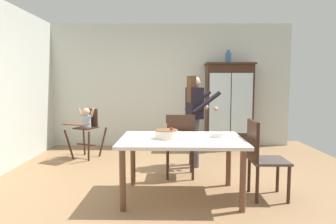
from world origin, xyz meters
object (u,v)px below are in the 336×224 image
at_px(adult_person, 195,109).
at_px(birthday_cake, 166,134).
at_px(ceramic_vase, 228,57).
at_px(dining_chair_far_side, 180,141).
at_px(serving_bowl, 217,135).
at_px(dining_table, 181,145).
at_px(china_cabinet, 229,106).
at_px(dining_chair_right_end, 260,153).
at_px(high_chair_with_toddler, 86,124).

distance_m(adult_person, birthday_cake, 1.50).
xyz_separation_m(ceramic_vase, dining_chair_far_side, (-1.11, -2.09, -1.40)).
xyz_separation_m(serving_bowl, dining_chair_far_side, (-0.44, 0.65, -0.21)).
bearing_deg(dining_table, china_cabinet, 67.88).
height_order(china_cabinet, ceramic_vase, ceramic_vase).
relative_size(birthday_cake, dining_chair_right_end, 0.29).
bearing_deg(china_cabinet, dining_table, -112.12).
relative_size(china_cabinet, high_chair_with_toddler, 1.93).
height_order(high_chair_with_toddler, serving_bowl, high_chair_with_toddler).
relative_size(china_cabinet, serving_bowl, 10.20).
height_order(ceramic_vase, birthday_cake, ceramic_vase).
bearing_deg(dining_table, high_chair_with_toddler, 131.27).
xyz_separation_m(high_chair_with_toddler, birthday_cake, (1.52, -1.96, 0.14)).
height_order(adult_person, birthday_cake, adult_person).
relative_size(high_chair_with_toddler, adult_person, 0.62).
height_order(adult_person, dining_chair_far_side, adult_person).
distance_m(adult_person, dining_chair_right_end, 1.62).
distance_m(high_chair_with_toddler, adult_person, 2.09).
relative_size(china_cabinet, dining_table, 1.21).
height_order(china_cabinet, dining_chair_right_end, china_cabinet).
relative_size(birthday_cake, serving_bowl, 1.56).
bearing_deg(dining_chair_right_end, high_chair_with_toddler, 54.32).
relative_size(ceramic_vase, high_chair_with_toddler, 0.28).
bearing_deg(dining_table, adult_person, 78.51).
distance_m(ceramic_vase, dining_chair_far_side, 2.74).
relative_size(dining_table, serving_bowl, 8.43).
bearing_deg(serving_bowl, birthday_cake, -171.36).
bearing_deg(high_chair_with_toddler, dining_table, -26.78).
distance_m(china_cabinet, dining_chair_right_end, 2.86).
xyz_separation_m(high_chair_with_toddler, serving_bowl, (2.16, -1.86, 0.11)).
bearing_deg(adult_person, dining_chair_right_end, -169.56).
distance_m(china_cabinet, ceramic_vase, 1.03).
distance_m(high_chair_with_toddler, dining_table, 2.59).
relative_size(adult_person, serving_bowl, 8.50).
relative_size(china_cabinet, adult_person, 1.20).
bearing_deg(ceramic_vase, high_chair_with_toddler, -162.84).
distance_m(birthday_cake, dining_chair_right_end, 1.18).
height_order(adult_person, dining_chair_right_end, adult_person).
height_order(birthday_cake, serving_bowl, birthday_cake).
distance_m(dining_table, dining_chair_far_side, 0.74).
height_order(china_cabinet, adult_person, china_cabinet).
xyz_separation_m(high_chair_with_toddler, dining_chair_right_end, (2.68, -1.96, -0.10)).
distance_m(ceramic_vase, birthday_cake, 3.33).
relative_size(high_chair_with_toddler, birthday_cake, 3.39).
relative_size(dining_table, dining_chair_right_end, 1.58).
bearing_deg(dining_chair_far_side, ceramic_vase, -117.18).
bearing_deg(high_chair_with_toddler, china_cabinet, 38.90).
bearing_deg(high_chair_with_toddler, birthday_cake, -30.20).
bearing_deg(ceramic_vase, dining_table, -111.65).
relative_size(ceramic_vase, dining_table, 0.18).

